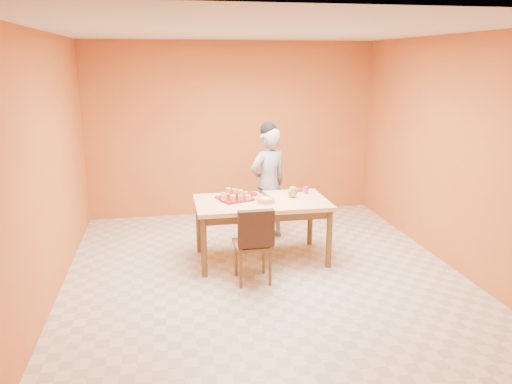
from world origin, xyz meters
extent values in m
plane|color=beige|center=(0.00, 0.00, 0.00)|extent=(5.00, 5.00, 0.00)
plane|color=silver|center=(0.00, 0.00, 2.70)|extent=(5.00, 5.00, 0.00)
plane|color=#C06B2C|center=(0.00, 2.50, 1.35)|extent=(4.50, 0.00, 4.50)
plane|color=#C06B2C|center=(-2.25, 0.00, 1.35)|extent=(0.00, 5.00, 5.00)
plane|color=#C06B2C|center=(2.25, 0.00, 1.35)|extent=(0.00, 5.00, 5.00)
cube|color=#F0B87D|center=(0.06, 0.46, 0.73)|extent=(1.60, 0.90, 0.05)
cube|color=brown|center=(0.06, 0.46, 0.66)|extent=(1.48, 0.78, 0.10)
cylinder|color=brown|center=(-0.68, 0.07, 0.35)|extent=(0.07, 0.07, 0.71)
cylinder|color=brown|center=(-0.68, 0.85, 0.35)|extent=(0.07, 0.07, 0.71)
cylinder|color=brown|center=(0.80, 0.07, 0.35)|extent=(0.07, 0.07, 0.71)
cylinder|color=brown|center=(0.80, 0.85, 0.35)|extent=(0.07, 0.07, 0.71)
imported|color=gray|center=(0.30, 1.22, 0.77)|extent=(0.66, 0.56, 1.54)
cube|color=maroon|center=(-0.25, 0.57, 0.77)|extent=(0.48, 0.48, 0.02)
cylinder|color=maroon|center=(-0.05, 0.75, 0.77)|extent=(0.29, 0.29, 0.01)
cylinder|color=white|center=(0.08, 0.34, 0.77)|extent=(0.28, 0.28, 0.01)
cylinder|color=#F1943E|center=(0.08, 0.34, 0.80)|extent=(0.26, 0.26, 0.05)
cube|color=silver|center=(0.09, 0.52, 0.83)|extent=(0.12, 0.30, 0.01)
ellipsoid|color=olive|center=(0.46, 0.52, 0.83)|extent=(0.13, 0.12, 0.15)
cylinder|color=#C81E6F|center=(0.68, 0.68, 0.81)|extent=(0.07, 0.07, 0.09)
cylinder|color=#351E0E|center=(0.62, 0.81, 0.78)|extent=(0.14, 0.14, 0.03)
camera|label=1|loc=(-1.07, -5.24, 2.40)|focal=35.00mm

